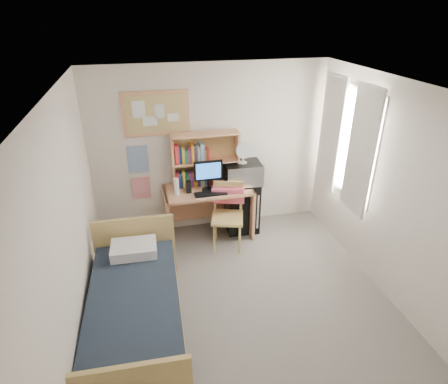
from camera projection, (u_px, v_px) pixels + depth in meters
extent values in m
cube|color=gray|center=(247.00, 312.00, 4.50)|extent=(3.60, 4.20, 0.02)
cube|color=white|center=(255.00, 92.00, 3.33)|extent=(3.60, 4.20, 0.02)
cube|color=white|center=(211.00, 150.00, 5.74)|extent=(3.60, 0.04, 2.60)
cube|color=white|center=(68.00, 240.00, 3.54)|extent=(0.04, 4.20, 2.60)
cube|color=white|center=(401.00, 200.00, 4.28)|extent=(0.04, 4.20, 2.60)
cube|color=white|center=(347.00, 142.00, 5.17)|extent=(0.10, 1.40, 1.70)
cube|color=white|center=(361.00, 152.00, 4.82)|extent=(0.04, 0.55, 1.70)
cube|color=white|center=(331.00, 133.00, 5.52)|extent=(0.04, 0.55, 1.70)
cube|color=tan|center=(156.00, 114.00, 5.28)|extent=(0.94, 0.03, 0.64)
cube|color=#2855A0|center=(138.00, 159.00, 5.53)|extent=(0.30, 0.01, 0.42)
cube|color=red|center=(141.00, 188.00, 5.74)|extent=(0.28, 0.01, 0.36)
cube|color=tan|center=(208.00, 212.00, 5.81)|extent=(1.33, 0.68, 0.82)
cube|color=tan|center=(227.00, 217.00, 5.50)|extent=(0.62, 0.62, 1.00)
cube|color=black|center=(242.00, 205.00, 5.99)|extent=(0.51, 0.51, 0.84)
cube|color=black|center=(136.00, 314.00, 4.09)|extent=(1.07, 2.02, 0.55)
cube|color=tan|center=(205.00, 160.00, 5.57)|extent=(1.01, 0.27, 0.82)
cube|color=black|center=(208.00, 177.00, 5.47)|extent=(0.42, 0.04, 0.45)
cube|color=black|center=(211.00, 194.00, 5.44)|extent=(0.48, 0.16, 0.02)
cube|color=black|center=(188.00, 187.00, 5.46)|extent=(0.08, 0.08, 0.18)
cube|color=black|center=(228.00, 183.00, 5.59)|extent=(0.08, 0.08, 0.18)
cylinder|color=silver|center=(176.00, 187.00, 5.37)|extent=(0.08, 0.08, 0.26)
cube|color=#F75E75|center=(228.00, 195.00, 5.55)|extent=(0.51, 0.27, 0.23)
cube|color=silver|center=(243.00, 173.00, 5.71)|extent=(0.56, 0.44, 0.32)
cylinder|color=silver|center=(243.00, 153.00, 5.57)|extent=(0.26, 0.26, 0.31)
cube|color=silver|center=(134.00, 249.00, 4.60)|extent=(0.56, 0.40, 0.13)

